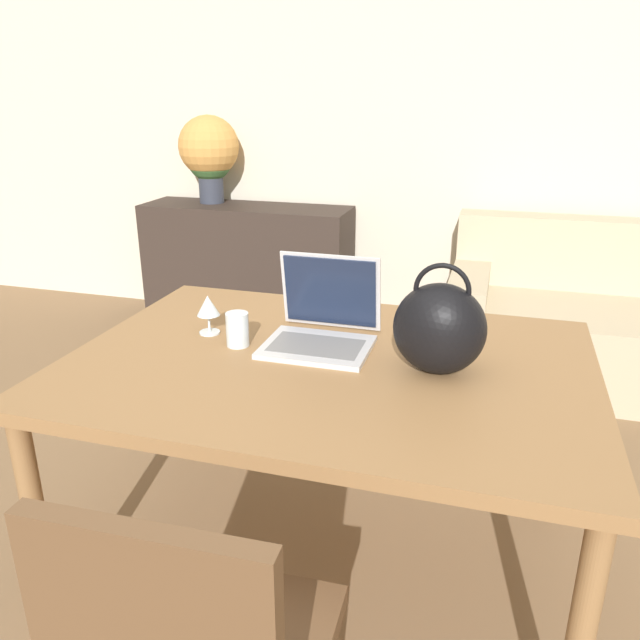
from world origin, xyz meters
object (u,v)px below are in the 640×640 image
wine_glass (208,307)px  flower_vase (209,152)px  laptop (324,320)px  couch (615,330)px  handbag (439,328)px  drinking_glass (237,329)px

wine_glass → flower_vase: size_ratio=0.24×
wine_glass → laptop: bearing=6.0°
laptop → flower_vase: 2.37m
couch → laptop: 2.08m
couch → flower_vase: 2.61m
flower_vase → laptop: bearing=-55.9°
couch → handbag: 2.03m
drinking_glass → wine_glass: wine_glass is taller
drinking_glass → wine_glass: (-0.13, 0.07, 0.04)m
couch → wine_glass: (-1.51, -1.70, 0.54)m
wine_glass → handbag: 0.75m
laptop → flower_vase: flower_vase is taller
handbag → laptop: bearing=160.8°
couch → handbag: bearing=-113.3°
laptop → drinking_glass: bearing=-156.2°
wine_glass → flower_vase: (-0.94, 1.99, 0.28)m
drinking_glass → flower_vase: size_ratio=0.19×
laptop → handbag: 0.40m
couch → wine_glass: bearing=-131.7°
wine_glass → flower_vase: flower_vase is taller
handbag → flower_vase: (-1.69, 2.08, 0.24)m
couch → handbag: handbag is taller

